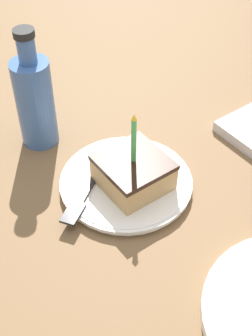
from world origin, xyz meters
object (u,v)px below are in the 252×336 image
(plate, at_px, (126,182))
(fork, at_px, (88,188))
(bottle, at_px, (35,100))
(cake_slice, at_px, (133,172))

(plate, distance_m, fork, 0.06)
(fork, bearing_deg, plate, 73.82)
(bottle, bearing_deg, plate, 16.36)
(cake_slice, relative_size, bottle, 0.64)
(fork, height_order, bottle, bottle)
(plate, relative_size, cake_slice, 1.56)
(plate, xyz_separation_m, bottle, (-0.19, -0.05, 0.08))
(cake_slice, relative_size, fork, 0.85)
(plate, bearing_deg, fork, -106.18)
(cake_slice, xyz_separation_m, bottle, (-0.20, -0.06, 0.04))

